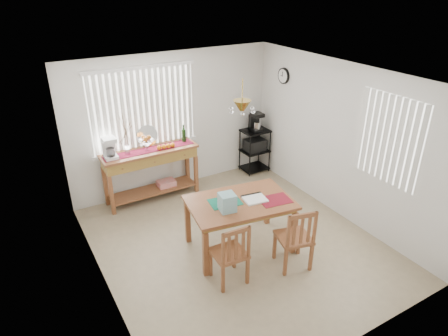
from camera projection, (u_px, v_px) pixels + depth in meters
ground at (236, 243)px, 6.24m from camera, size 4.00×4.50×0.01m
room_shell at (237, 143)px, 5.51m from camera, size 4.20×4.70×2.70m
sideboard at (151, 162)px, 7.20m from camera, size 1.73×0.49×0.97m
sideboard_items at (134, 145)px, 6.91m from camera, size 1.64×0.41×0.74m
wire_cart at (255, 147)px, 8.32m from camera, size 0.54×0.43×0.91m
cart_items at (255, 122)px, 8.09m from camera, size 0.22×0.26×0.38m
dining_table at (240, 207)px, 5.86m from camera, size 1.64×1.19×0.81m
table_items at (234, 202)px, 5.62m from camera, size 1.15×0.71×0.26m
chair_left at (230, 254)px, 5.27m from camera, size 0.45×0.45×0.94m
chair_right at (295, 238)px, 5.55m from camera, size 0.55×0.55×0.98m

